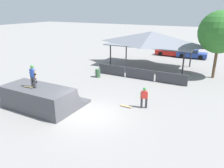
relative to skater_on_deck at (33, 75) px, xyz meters
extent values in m
plane|color=gray|center=(3.92, 0.98, -2.50)|extent=(160.00, 160.00, 0.00)
cube|color=#4C4C51|center=(0.16, 0.85, -2.40)|extent=(5.20, 3.86, 0.20)
cube|color=#4C4C51|center=(0.16, 0.47, -2.20)|extent=(5.20, 3.09, 0.20)
cube|color=#4C4C51|center=(0.16, 0.33, -2.01)|extent=(5.20, 2.81, 0.20)
cube|color=#4C4C51|center=(0.16, 0.23, -1.81)|extent=(5.20, 2.62, 0.20)
cube|color=#4C4C51|center=(0.16, 0.16, -1.61)|extent=(5.20, 2.48, 0.20)
cube|color=#4C4C51|center=(0.16, 0.12, -1.41)|extent=(5.20, 2.39, 0.20)
cube|color=#4C4C51|center=(0.16, 0.08, -1.21)|extent=(5.20, 2.32, 0.20)
cube|color=#4C4C51|center=(0.16, 0.06, -1.01)|extent=(5.20, 2.28, 0.20)
cylinder|color=silver|center=(0.16, 1.19, -0.95)|extent=(5.09, 0.07, 0.07)
cube|color=#4C4C51|center=(0.17, -0.02, -0.53)|extent=(0.16, 0.16, 0.76)
cube|color=black|center=(0.17, 0.01, -0.48)|extent=(0.19, 0.15, 0.11)
cube|color=#4C4C51|center=(-0.17, 0.02, -0.53)|extent=(0.16, 0.16, 0.76)
cube|color=black|center=(-0.16, 0.05, -0.48)|extent=(0.19, 0.15, 0.11)
cube|color=blue|center=(0.00, 0.00, 0.12)|extent=(0.44, 0.26, 0.54)
cylinder|color=tan|center=(0.26, -0.04, 0.08)|extent=(0.11, 0.11, 0.54)
cylinder|color=black|center=(0.26, -0.04, 0.09)|extent=(0.17, 0.17, 0.08)
cylinder|color=tan|center=(-0.26, 0.03, 0.08)|extent=(0.11, 0.11, 0.54)
cylinder|color=black|center=(-0.26, 0.03, 0.09)|extent=(0.17, 0.17, 0.08)
sphere|color=tan|center=(0.00, 0.00, 0.53)|extent=(0.21, 0.21, 0.21)
sphere|color=#337F33|center=(0.00, 0.00, 0.56)|extent=(0.24, 0.24, 0.24)
cylinder|color=green|center=(-0.13, -0.11, -0.89)|extent=(0.05, 0.03, 0.05)
cylinder|color=green|center=(-0.12, -0.25, -0.89)|extent=(0.05, 0.03, 0.05)
cylinder|color=green|center=(-0.60, -0.15, -0.89)|extent=(0.05, 0.03, 0.05)
cylinder|color=green|center=(-0.59, -0.29, -0.89)|extent=(0.05, 0.03, 0.05)
cube|color=tan|center=(-0.36, -0.20, -0.85)|extent=(0.78, 0.27, 0.02)
cube|color=tan|center=(-0.01, -0.17, -0.83)|extent=(0.11, 0.21, 0.02)
cube|color=#2D2D33|center=(6.52, 3.63, -2.13)|extent=(0.19, 0.19, 0.75)
cube|color=#2D2D33|center=(6.82, 3.77, -2.13)|extent=(0.19, 0.19, 0.75)
cube|color=red|center=(6.67, 3.70, -1.49)|extent=(0.45, 0.36, 0.53)
cylinder|color=beige|center=(6.44, 3.59, -1.53)|extent=(0.13, 0.13, 0.53)
cylinder|color=beige|center=(6.90, 3.81, -1.53)|extent=(0.13, 0.13, 0.53)
sphere|color=beige|center=(6.67, 3.70, -1.09)|extent=(0.21, 0.21, 0.21)
sphere|color=#337F33|center=(6.67, 3.70, -1.07)|extent=(0.23, 0.23, 0.23)
cylinder|color=red|center=(5.25, 3.17, -2.48)|extent=(0.05, 0.03, 0.05)
cylinder|color=red|center=(5.25, 3.31, -2.48)|extent=(0.05, 0.03, 0.05)
cylinder|color=red|center=(5.77, 3.17, -2.48)|extent=(0.05, 0.03, 0.05)
cylinder|color=red|center=(5.77, 3.31, -2.48)|extent=(0.05, 0.03, 0.05)
cube|color=tan|center=(5.51, 3.24, -2.44)|extent=(0.83, 0.20, 0.02)
cube|color=tan|center=(5.13, 3.24, -2.42)|extent=(0.10, 0.20, 0.02)
cube|color=#3D3D42|center=(0.71, 9.87, -1.98)|extent=(2.99, 0.12, 1.05)
cube|color=#3D3D42|center=(3.89, 9.87, -1.98)|extent=(2.99, 0.12, 1.05)
cube|color=#3D3D42|center=(7.07, 9.87, -1.98)|extent=(2.99, 0.12, 1.05)
cylinder|color=#2D2D33|center=(-1.08, 12.87, -1.19)|extent=(0.16, 0.16, 2.63)
cylinder|color=#2D2D33|center=(7.48, 12.87, -1.19)|extent=(0.16, 0.16, 2.63)
cylinder|color=#2D2D33|center=(-1.08, 17.40, -1.19)|extent=(0.16, 0.16, 2.63)
cylinder|color=#2D2D33|center=(7.48, 17.40, -1.19)|extent=(0.16, 0.16, 2.63)
cube|color=slate|center=(3.20, 15.13, 0.17)|extent=(10.08, 5.33, 0.10)
pyramid|color=slate|center=(3.20, 15.13, 0.97)|extent=(9.87, 5.22, 1.50)
cylinder|color=brown|center=(10.37, 13.90, -0.94)|extent=(0.28, 0.28, 3.12)
sphere|color=#2D6B28|center=(10.37, 13.90, 2.09)|extent=(4.08, 4.08, 4.08)
cylinder|color=#385B3D|center=(-0.12, 8.41, -2.08)|extent=(0.52, 0.52, 0.85)
cube|color=red|center=(3.86, 22.72, -2.02)|extent=(4.55, 1.79, 0.62)
cube|color=#283342|center=(3.74, 22.73, -1.48)|extent=(2.12, 1.45, 0.46)
cube|color=red|center=(3.74, 22.73, -1.25)|extent=(2.03, 1.42, 0.04)
cylinder|color=black|center=(5.25, 23.43, -2.18)|extent=(0.65, 0.22, 0.64)
cylinder|color=black|center=(5.21, 21.93, -2.18)|extent=(0.65, 0.22, 0.64)
cylinder|color=black|center=(2.51, 23.51, -2.18)|extent=(0.65, 0.22, 0.64)
cylinder|color=black|center=(2.46, 22.01, -2.18)|extent=(0.65, 0.22, 0.64)
cube|color=navy|center=(6.82, 22.64, -2.02)|extent=(4.15, 1.93, 0.62)
cube|color=#283342|center=(6.71, 22.64, -1.48)|extent=(1.95, 1.56, 0.46)
cube|color=navy|center=(6.71, 22.64, -1.25)|extent=(1.86, 1.51, 0.04)
cylinder|color=black|center=(8.03, 23.50, -2.18)|extent=(0.65, 0.23, 0.64)
cylinder|color=black|center=(8.10, 21.90, -2.18)|extent=(0.65, 0.23, 0.64)
cylinder|color=black|center=(5.54, 23.38, -2.18)|extent=(0.65, 0.23, 0.64)
cylinder|color=black|center=(5.62, 21.79, -2.18)|extent=(0.65, 0.23, 0.64)
camera|label=1|loc=(11.44, -9.89, 4.26)|focal=35.00mm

